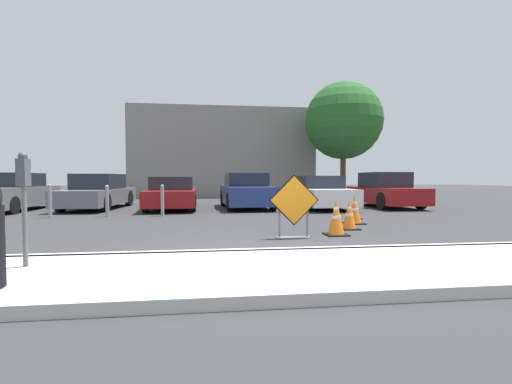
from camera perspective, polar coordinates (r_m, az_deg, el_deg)
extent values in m
plane|color=#333335|center=(15.39, -4.24, -2.41)|extent=(96.00, 96.00, 0.00)
cube|color=beige|center=(4.48, 2.74, -13.13)|extent=(22.18, 2.13, 0.14)
cube|color=beige|center=(5.50, 0.84, -10.22)|extent=(22.18, 0.20, 0.14)
cube|color=black|center=(7.19, 6.35, -1.36)|extent=(1.06, 0.02, 1.06)
cube|color=orange|center=(7.18, 6.38, -1.37)|extent=(1.00, 0.02, 1.00)
cube|color=slate|center=(7.33, 6.24, -7.54)|extent=(0.72, 0.20, 0.02)
cube|color=slate|center=(7.21, 3.92, -4.55)|extent=(0.04, 0.04, 0.80)
cube|color=slate|center=(7.35, 8.55, -4.44)|extent=(0.04, 0.04, 0.80)
cube|color=black|center=(7.85, 13.19, -6.90)|extent=(0.49, 0.49, 0.03)
cone|color=orange|center=(7.80, 13.22, -3.98)|extent=(0.36, 0.36, 0.77)
cylinder|color=white|center=(7.78, 13.23, -2.74)|extent=(0.11, 0.11, 0.07)
cylinder|color=white|center=(7.80, 13.22, -4.10)|extent=(0.20, 0.20, 0.07)
cube|color=black|center=(8.82, 15.27, -5.91)|extent=(0.45, 0.45, 0.03)
cone|color=orange|center=(8.77, 15.29, -3.59)|extent=(0.33, 0.33, 0.69)
cylinder|color=white|center=(8.76, 15.30, -2.61)|extent=(0.11, 0.11, 0.06)
cylinder|color=white|center=(8.78, 15.29, -3.68)|extent=(0.19, 0.19, 0.06)
cube|color=black|center=(9.92, 16.06, -5.02)|extent=(0.52, 0.52, 0.03)
cone|color=orange|center=(9.87, 16.08, -2.71)|extent=(0.38, 0.38, 0.77)
cylinder|color=white|center=(9.86, 16.09, -1.73)|extent=(0.12, 0.12, 0.07)
cylinder|color=white|center=(9.88, 16.08, -2.80)|extent=(0.21, 0.21, 0.07)
cube|color=black|center=(11.07, 15.96, -4.26)|extent=(0.42, 0.42, 0.03)
cone|color=orange|center=(11.04, 15.97, -2.55)|extent=(0.31, 0.31, 0.63)
cylinder|color=white|center=(11.03, 15.98, -1.82)|extent=(0.10, 0.10, 0.06)
cylinder|color=white|center=(11.04, 15.97, -2.61)|extent=(0.17, 0.17, 0.06)
cube|color=slate|center=(16.33, -35.70, -0.62)|extent=(1.85, 4.68, 0.76)
cube|color=#1E232D|center=(16.41, -35.56, 1.66)|extent=(1.60, 2.17, 0.54)
cylinder|color=black|center=(14.69, -35.47, -1.81)|extent=(0.21, 0.64, 0.64)
cylinder|color=black|center=(17.29, -31.06, -1.16)|extent=(0.21, 0.64, 0.64)
cylinder|color=black|center=(17.99, -35.85, -1.15)|extent=(0.21, 0.64, 0.64)
cube|color=slate|center=(15.61, -24.81, -0.69)|extent=(2.03, 4.72, 0.62)
cube|color=#1E232D|center=(15.70, -24.70, 1.61)|extent=(1.68, 2.21, 0.63)
cylinder|color=black|center=(13.99, -23.79, -1.61)|extent=(0.24, 0.72, 0.71)
cylinder|color=black|center=(14.63, -29.81, -1.56)|extent=(0.24, 0.72, 0.71)
cylinder|color=black|center=(16.71, -20.42, -0.96)|extent=(0.24, 0.72, 0.71)
cylinder|color=black|center=(17.25, -25.62, -0.94)|extent=(0.24, 0.72, 0.71)
cube|color=maroon|center=(14.49, -13.78, -0.79)|extent=(2.07, 4.52, 0.60)
cube|color=#1E232D|center=(14.58, -13.77, 1.44)|extent=(1.74, 2.11, 0.52)
cylinder|color=black|center=(13.09, -10.44, -1.70)|extent=(0.23, 0.72, 0.72)
cylinder|color=black|center=(13.23, -17.95, -1.73)|extent=(0.23, 0.72, 0.72)
cylinder|color=black|center=(15.83, -10.28, -1.01)|extent=(0.23, 0.72, 0.72)
cylinder|color=black|center=(15.95, -16.50, -1.04)|extent=(0.23, 0.72, 0.72)
cube|color=navy|center=(14.50, -1.64, -0.47)|extent=(2.14, 4.31, 0.74)
cube|color=#1E232D|center=(14.59, -1.71, 2.07)|extent=(1.76, 2.03, 0.55)
cylinder|color=black|center=(13.41, 2.86, -1.59)|extent=(0.25, 0.72, 0.71)
cylinder|color=black|center=(13.11, -4.44, -1.68)|extent=(0.25, 0.72, 0.71)
cylinder|color=black|center=(15.94, 0.67, -0.97)|extent=(0.25, 0.72, 0.71)
cylinder|color=black|center=(15.70, -5.49, -1.03)|extent=(0.25, 0.72, 0.71)
cube|color=white|center=(14.79, 10.39, -0.62)|extent=(1.95, 4.63, 0.65)
cube|color=#1E232D|center=(14.88, 10.26, 1.65)|extent=(1.68, 2.14, 0.52)
cylinder|color=black|center=(13.78, 15.65, -1.58)|extent=(0.21, 0.70, 0.70)
cylinder|color=black|center=(13.18, 8.81, -1.69)|extent=(0.21, 0.70, 0.70)
cylinder|color=black|center=(16.42, 11.65, -0.93)|extent=(0.21, 0.70, 0.70)
cylinder|color=black|center=(15.92, 5.83, -1.00)|extent=(0.21, 0.70, 0.70)
cube|color=maroon|center=(16.08, 20.73, -0.46)|extent=(1.83, 4.27, 0.67)
cube|color=#1E232D|center=(16.16, 20.59, 1.91)|extent=(1.60, 1.97, 0.66)
cylinder|color=black|center=(15.38, 25.77, -1.33)|extent=(0.21, 0.70, 0.70)
cylinder|color=black|center=(14.54, 20.30, -1.44)|extent=(0.21, 0.70, 0.70)
cylinder|color=black|center=(17.64, 21.07, -0.81)|extent=(0.21, 0.70, 0.70)
cylinder|color=black|center=(16.92, 16.14, -0.88)|extent=(0.21, 0.70, 0.70)
cylinder|color=gray|center=(11.81, -15.34, -1.48)|extent=(0.11, 0.11, 1.00)
sphere|color=gray|center=(11.79, -15.36, 0.94)|extent=(0.12, 0.12, 0.12)
cylinder|color=gray|center=(12.20, -23.55, -1.51)|extent=(0.11, 0.11, 0.99)
sphere|color=gray|center=(12.17, -23.59, 0.80)|extent=(0.12, 0.12, 0.12)
cylinder|color=gray|center=(12.81, -31.12, -1.39)|extent=(0.11, 0.11, 1.02)
sphere|color=gray|center=(12.79, -31.17, 0.89)|extent=(0.12, 0.12, 0.12)
cylinder|color=#59595B|center=(5.24, -34.11, -4.77)|extent=(0.06, 0.06, 1.03)
cube|color=#474C51|center=(5.21, -34.28, 2.73)|extent=(0.11, 0.15, 0.34)
sphere|color=#474C51|center=(5.22, -34.33, 4.93)|extent=(0.11, 0.11, 0.11)
cube|color=gray|center=(24.57, -5.52, 6.23)|extent=(12.12, 5.00, 5.91)
cylinder|color=#513823|center=(21.13, 14.29, 2.84)|extent=(0.32, 0.32, 2.97)
sphere|color=#235B23|center=(21.40, 14.37, 11.43)|extent=(4.56, 4.56, 4.56)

